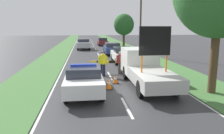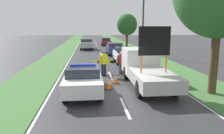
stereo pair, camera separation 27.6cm
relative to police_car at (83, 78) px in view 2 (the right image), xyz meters
The scene contains 20 objects.
ground_plane 2.08m from the police_car, 16.97° to the right, with size 160.00×160.00×0.00m, color #333335.
lane_markings 18.37m from the police_car, 84.23° to the left, with size 7.27×69.91×0.01m.
grass_verge_left 19.76m from the police_car, 100.07° to the left, with size 3.22×120.00×0.03m.
grass_verge_right 20.72m from the police_car, 69.83° to the left, with size 3.22×120.00×0.03m.
police_car is the anchor object (origin of this frame).
work_truck 3.98m from the police_car, 21.67° to the left, with size 2.08×6.32×3.50m.
road_barrier 5.25m from the police_car, 68.80° to the left, with size 2.87×0.08×0.94m.
police_officer 4.13m from the police_car, 70.94° to the left, with size 0.63×0.40×1.76m.
pedestrian_civilian 5.24m from the police_car, 59.01° to the left, with size 0.60×0.38×1.68m.
traffic_cone_near_police 2.67m from the police_car, 41.96° to the left, with size 0.38×0.38×0.53m.
traffic_cone_centre_front 5.90m from the police_car, 84.61° to the left, with size 0.49×0.49×0.68m.
traffic_cone_near_truck 3.49m from the police_car, 78.62° to the left, with size 0.47×0.47×0.65m.
traffic_cone_behind_barrier 3.32m from the police_car, 106.83° to the left, with size 0.37×0.37×0.52m.
traffic_cone_lane_edge 1.56m from the police_car, 22.50° to the left, with size 0.45×0.45×0.62m.
queued_car_van_white 10.27m from the police_car, 68.17° to the left, with size 1.95×4.27×1.52m.
queued_car_hatch_blue 16.26m from the police_car, 77.36° to the left, with size 1.93×4.10×1.49m.
queued_car_sedan_silver 22.91m from the police_car, 90.02° to the left, with size 1.95×4.59×1.63m.
queued_car_wagon_maroon 30.06m from the police_car, 83.25° to the left, with size 1.74×4.28×1.43m.
roadside_tree_near_right 25.42m from the police_car, 74.89° to the left, with size 3.29×3.29×5.54m.
utility_pole 15.98m from the police_car, 64.70° to the left, with size 1.20×0.20×7.69m.
Camera 2 is at (-1.52, -10.75, 3.47)m, focal length 35.00 mm.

